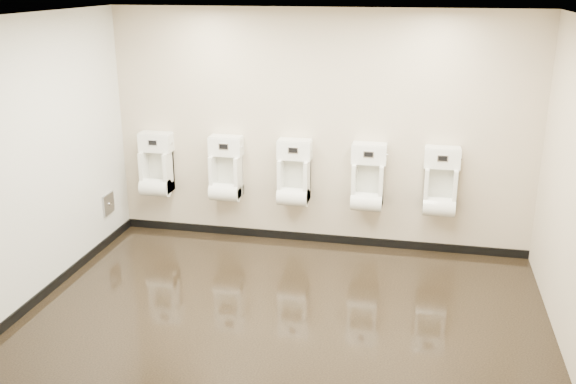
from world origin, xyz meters
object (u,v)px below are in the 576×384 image
urinal_2 (294,178)px  urinal_4 (440,187)px  urinal_0 (156,169)px  urinal_1 (226,173)px  access_panel (108,204)px  urinal_3 (368,182)px

urinal_2 → urinal_4: size_ratio=1.00×
urinal_0 → urinal_2: size_ratio=1.00×
urinal_0 → urinal_1: (0.90, 0.00, 0.00)m
access_panel → urinal_4: urinal_4 is taller
access_panel → urinal_0: size_ratio=0.33×
urinal_1 → urinal_3: (1.72, 0.00, 0.00)m
urinal_0 → urinal_1: same height
access_panel → urinal_0: (0.47, 0.41, 0.35)m
urinal_0 → urinal_3: 2.62m
urinal_3 → urinal_0: bearing=180.0°
urinal_2 → urinal_1: bearing=180.0°
urinal_0 → urinal_1: bearing=0.0°
urinal_2 → urinal_4: (1.70, 0.00, 0.00)m
access_panel → urinal_1: bearing=16.8°
urinal_0 → urinal_1: 0.90m
urinal_2 → urinal_4: same height
urinal_0 → urinal_2: (1.74, 0.00, 0.00)m
urinal_1 → urinal_3: size_ratio=1.00×
urinal_0 → urinal_3: bearing=0.0°
urinal_2 → urinal_3: 0.88m
urinal_0 → urinal_3: size_ratio=1.00×
urinal_1 → urinal_4: same height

